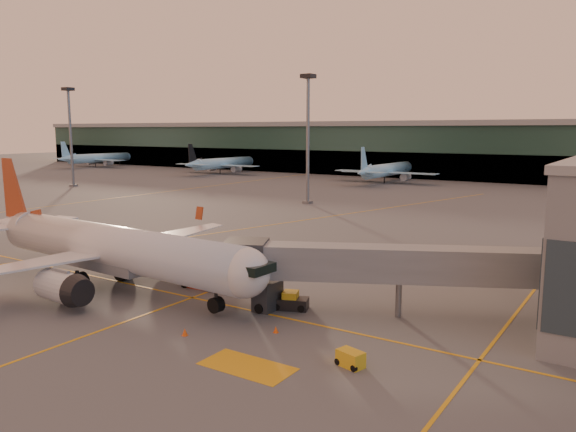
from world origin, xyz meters
The scene contains 14 objects.
ground centered at (0.00, 0.00, 0.00)m, with size 600.00×600.00×0.00m, color #4C4F54.
taxi_markings centered at (-7.32, 44.49, 0.01)m, with size 100.12×173.00×0.01m.
terminal centered at (0.00, 141.79, 8.76)m, with size 400.00×20.00×17.60m.
mast_west_far centered at (-90.00, 62.00, 14.86)m, with size 2.40×2.40×25.60m.
mast_west_near centered at (-20.00, 66.00, 14.86)m, with size 2.40×2.40×25.60m.
distant_aircraft_row centered at (-21.00, 118.00, 0.00)m, with size 290.00×34.00×13.00m.
main_airplane centered at (-3.92, 3.13, 3.80)m, with size 38.77×34.91×11.70m.
jet_bridge centered at (23.59, 10.92, 4.05)m, with size 27.44×15.45×5.81m.
catering_truck centered at (3.56, 8.24, 2.35)m, with size 5.56×2.89×4.14m.
gpu_cart centered at (23.43, -0.44, 0.50)m, with size 1.97×1.49×1.03m.
pushback_tug centered at (14.02, 7.14, 0.61)m, with size 3.27×2.49×1.50m.
cone_nose centered at (16.14, 1.89, 0.24)m, with size 0.38×0.38×0.49m.
cone_wing_left centered at (-5.55, 21.41, 0.24)m, with size 0.40×0.40×0.51m.
cone_fwd centered at (10.95, -2.20, 0.26)m, with size 0.43×0.43×0.54m.
Camera 1 is at (38.47, -30.60, 14.73)m, focal length 35.00 mm.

